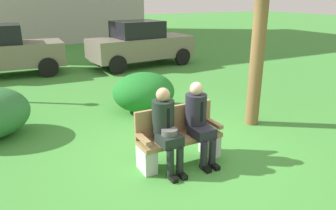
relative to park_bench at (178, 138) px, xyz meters
name	(u,v)px	position (x,y,z in m)	size (l,w,h in m)	color
ground_plane	(185,151)	(0.28, 0.23, -0.40)	(80.00, 80.00, 0.00)	#3F8B36
park_bench	(178,138)	(0.00, 0.00, 0.00)	(1.36, 0.44, 0.90)	#99754C
seated_man_left	(166,126)	(-0.29, -0.13, 0.31)	(0.34, 0.72, 1.27)	#1E2823
seated_man_right	(199,118)	(0.30, -0.12, 0.33)	(0.34, 0.72, 1.29)	#23232D
shrub_near_bench	(144,92)	(0.50, 2.48, 0.05)	(1.44, 1.32, 0.90)	#1D7025
parked_car_far	(141,44)	(2.48, 7.23, 0.44)	(4.04, 2.02, 1.68)	slate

